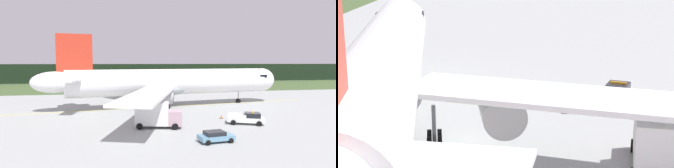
% 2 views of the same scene
% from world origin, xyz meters
% --- Properties ---
extents(ground, '(320.00, 320.00, 0.00)m').
position_xyz_m(ground, '(0.00, 0.00, 0.00)').
color(ground, '#9DA19F').
extents(taxiway_centerline_main, '(67.16, 10.12, 0.01)m').
position_xyz_m(taxiway_centerline_main, '(1.12, 5.82, 0.00)').
color(taxiway_centerline_main, yellow).
rests_on(taxiway_centerline_main, ground).
extents(airliner, '(52.36, 52.08, 14.57)m').
position_xyz_m(airliner, '(0.38, 5.71, 5.07)').
color(airliner, white).
rests_on(airliner, ground).
extents(ops_pickup_truck, '(5.75, 3.88, 1.94)m').
position_xyz_m(ops_pickup_truck, '(9.21, -12.26, 0.90)').
color(ops_pickup_truck, white).
rests_on(ops_pickup_truck, ground).
extents(catering_truck, '(6.92, 3.79, 3.81)m').
position_xyz_m(catering_truck, '(-4.47, -12.06, 1.90)').
color(catering_truck, '#B896A4').
rests_on(catering_truck, ground).
extents(apron_cone, '(0.54, 0.54, 0.68)m').
position_xyz_m(apron_cone, '(6.92, -7.61, 0.33)').
color(apron_cone, black).
rests_on(apron_cone, ground).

